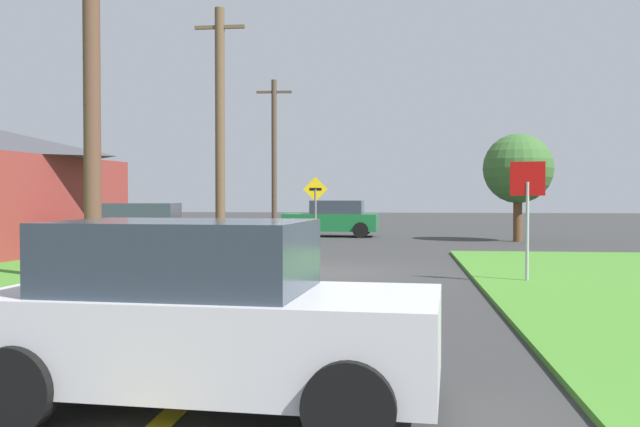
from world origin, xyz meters
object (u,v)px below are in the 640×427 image
object	(u,v)px
utility_pole_far	(274,153)
stop_sign	(528,199)
utility_pole_near	(92,85)
oak_tree_left	(518,169)
direction_sign	(315,203)
utility_pole_mid	(220,125)
car_approaching_junction	(332,219)
parked_car_near_building	(141,231)
car_behind_on_main_road	(205,316)

from	to	relation	value
utility_pole_far	stop_sign	bearing A→B (deg)	-66.13
utility_pole_near	utility_pole_far	world-z (taller)	utility_pole_near
utility_pole_far	oak_tree_left	xyz separation A→B (m)	(11.03, -6.48, -1.09)
utility_pole_near	direction_sign	xyz separation A→B (m)	(3.10, 12.02, -2.52)
utility_pole_near	oak_tree_left	world-z (taller)	utility_pole_near
utility_pole_near	utility_pole_mid	size ratio (longest dim) A/B	0.94
car_approaching_junction	utility_pole_near	bearing A→B (deg)	81.52
utility_pole_near	utility_pole_mid	distance (m)	10.82
direction_sign	parked_car_near_building	bearing A→B (deg)	-125.29
car_approaching_junction	direction_sign	size ratio (longest dim) A/B	1.67
stop_sign	oak_tree_left	bearing A→B (deg)	-85.51
car_approaching_junction	utility_pole_mid	world-z (taller)	utility_pole_mid
oak_tree_left	utility_pole_near	bearing A→B (deg)	-125.62
car_approaching_junction	car_behind_on_main_road	world-z (taller)	same
direction_sign	utility_pole_near	bearing A→B (deg)	-104.46
parked_car_near_building	utility_pole_mid	bearing A→B (deg)	70.76
utility_pole_near	utility_pole_far	xyz separation A→B (m)	(-0.18, 21.63, -0.09)
car_approaching_junction	oak_tree_left	distance (m)	8.38
parked_car_near_building	car_approaching_junction	bearing A→B (deg)	62.64
parked_car_near_building	utility_pole_far	xyz separation A→B (m)	(1.06, 15.74, 3.19)
car_behind_on_main_road	utility_pole_near	size ratio (longest dim) A/B	0.49
stop_sign	parked_car_near_building	world-z (taller)	stop_sign
utility_pole_far	car_behind_on_main_road	bearing A→B (deg)	-80.87
stop_sign	direction_sign	size ratio (longest dim) A/B	1.01
oak_tree_left	car_behind_on_main_road	bearing A→B (deg)	-105.30
utility_pole_near	utility_pole_mid	bearing A→B (deg)	90.88
stop_sign	oak_tree_left	xyz separation A→B (m)	(2.02, 13.88, 1.13)
car_approaching_junction	parked_car_near_building	world-z (taller)	same
utility_pole_mid	utility_pole_far	size ratio (longest dim) A/B	1.10
parked_car_near_building	utility_pole_near	bearing A→B (deg)	-85.07
car_approaching_junction	direction_sign	bearing A→B (deg)	90.99
parked_car_near_building	utility_pole_far	size ratio (longest dim) A/B	0.58
parked_car_near_building	oak_tree_left	world-z (taller)	oak_tree_left
car_approaching_junction	parked_car_near_building	xyz separation A→B (m)	(-4.41, -11.84, 0.00)
car_approaching_junction	parked_car_near_building	distance (m)	12.63
utility_pole_far	direction_sign	bearing A→B (deg)	-71.15
stop_sign	utility_pole_mid	size ratio (longest dim) A/B	0.30
car_approaching_junction	utility_pole_near	xyz separation A→B (m)	(-3.17, -17.73, 3.28)
stop_sign	utility_pole_mid	xyz separation A→B (m)	(-9.00, 9.55, 2.55)
parked_car_near_building	direction_sign	distance (m)	7.55
car_behind_on_main_road	parked_car_near_building	size ratio (longest dim) A/B	0.88
direction_sign	oak_tree_left	distance (m)	8.47
parked_car_near_building	utility_pole_mid	size ratio (longest dim) A/B	0.53
direction_sign	car_approaching_junction	bearing A→B (deg)	89.35
utility_pole_mid	direction_sign	bearing A→B (deg)	20.30
car_approaching_junction	utility_pole_mid	bearing A→B (deg)	65.92
parked_car_near_building	utility_pole_near	distance (m)	6.85
car_behind_on_main_road	utility_pole_far	bearing A→B (deg)	103.10
car_approaching_junction	direction_sign	distance (m)	5.76
parked_car_near_building	oak_tree_left	bearing A→B (deg)	30.49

